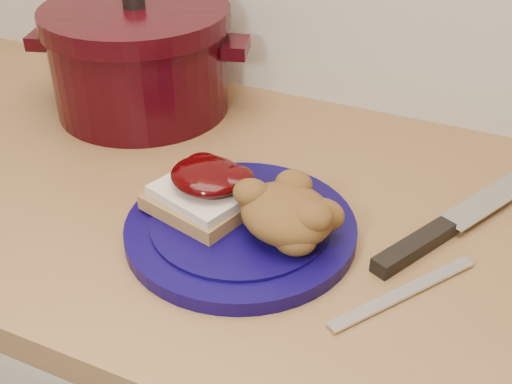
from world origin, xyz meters
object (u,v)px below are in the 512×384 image
at_px(pepper_grinder, 72,58).
at_px(plate, 241,229).
at_px(chef_knife, 438,232).
at_px(butter_knife, 404,292).
at_px(dutch_oven, 140,59).

bearing_deg(pepper_grinder, plate, -29.39).
distance_m(plate, pepper_grinder, 0.47).
distance_m(plate, chef_knife, 0.22).
bearing_deg(plate, chef_knife, 23.20).
relative_size(butter_knife, dutch_oven, 0.55).
bearing_deg(dutch_oven, pepper_grinder, 180.00).
xyz_separation_m(chef_knife, pepper_grinder, (-0.62, 0.14, 0.05)).
relative_size(plate, dutch_oven, 0.76).
relative_size(chef_knife, pepper_grinder, 2.58).
bearing_deg(pepper_grinder, butter_knife, -22.58).
height_order(plate, chef_knife, same).
bearing_deg(butter_knife, dutch_oven, 95.35).
relative_size(dutch_oven, pepper_grinder, 2.98).
bearing_deg(butter_knife, plate, 117.32).
height_order(plate, pepper_grinder, pepper_grinder).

